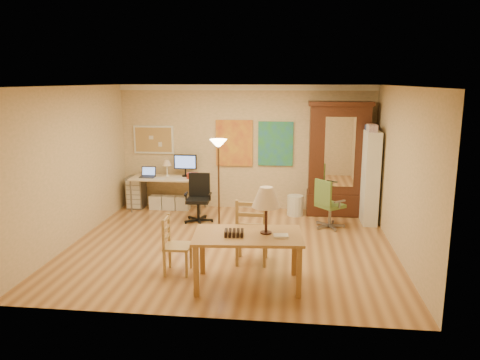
# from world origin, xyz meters

# --- Properties ---
(floor) EXTENTS (5.50, 5.50, 0.00)m
(floor) POSITION_xyz_m (0.00, 0.00, 0.00)
(floor) COLOR brown
(floor) RESTS_ON ground
(crown_molding) EXTENTS (5.50, 0.08, 0.12)m
(crown_molding) POSITION_xyz_m (0.00, 2.46, 2.64)
(crown_molding) COLOR white
(crown_molding) RESTS_ON floor
(corkboard) EXTENTS (0.90, 0.04, 0.62)m
(corkboard) POSITION_xyz_m (-2.05, 2.47, 1.50)
(corkboard) COLOR tan
(corkboard) RESTS_ON floor
(art_panel_left) EXTENTS (0.80, 0.04, 1.00)m
(art_panel_left) POSITION_xyz_m (-0.25, 2.47, 1.45)
(art_panel_left) COLOR yellow
(art_panel_left) RESTS_ON floor
(art_panel_right) EXTENTS (0.75, 0.04, 0.95)m
(art_panel_right) POSITION_xyz_m (0.65, 2.47, 1.45)
(art_panel_right) COLOR teal
(art_panel_right) RESTS_ON floor
(dining_table) EXTENTS (1.54, 1.00, 1.39)m
(dining_table) POSITION_xyz_m (0.54, -1.49, 0.88)
(dining_table) COLOR brown
(dining_table) RESTS_ON floor
(ladder_chair_back) EXTENTS (0.49, 0.47, 1.04)m
(ladder_chair_back) POSITION_xyz_m (0.43, -0.71, 0.49)
(ladder_chair_back) COLOR #9E7548
(ladder_chair_back) RESTS_ON floor
(ladder_chair_left) EXTENTS (0.39, 0.41, 0.86)m
(ladder_chair_left) POSITION_xyz_m (-0.65, -1.21, 0.40)
(ladder_chair_left) COLOR #9E7548
(ladder_chair_left) RESTS_ON floor
(torchiere_lamp) EXTENTS (0.32, 0.32, 1.74)m
(torchiere_lamp) POSITION_xyz_m (-0.32, 0.78, 1.40)
(torchiere_lamp) COLOR #432A1B
(torchiere_lamp) RESTS_ON floor
(computer_desk) EXTENTS (1.60, 0.70, 1.21)m
(computer_desk) POSITION_xyz_m (-1.62, 2.16, 0.44)
(computer_desk) COLOR beige
(computer_desk) RESTS_ON floor
(office_chair_black) EXTENTS (0.59, 0.59, 0.96)m
(office_chair_black) POSITION_xyz_m (-0.83, 1.34, 0.26)
(office_chair_black) COLOR black
(office_chair_black) RESTS_ON floor
(office_chair_green) EXTENTS (0.61, 0.61, 0.96)m
(office_chair_green) POSITION_xyz_m (1.74, 1.22, 0.26)
(office_chair_green) COLOR slate
(office_chair_green) RESTS_ON floor
(drawer_cart) EXTENTS (0.35, 0.42, 0.70)m
(drawer_cart) POSITION_xyz_m (-2.42, 2.21, 0.35)
(drawer_cart) COLOR slate
(drawer_cart) RESTS_ON floor
(armoire) EXTENTS (1.29, 0.61, 2.37)m
(armoire) POSITION_xyz_m (1.96, 2.24, 1.03)
(armoire) COLOR #351B0E
(armoire) RESTS_ON floor
(bookshelf) EXTENTS (0.27, 0.73, 1.83)m
(bookshelf) POSITION_xyz_m (2.55, 1.71, 0.91)
(bookshelf) COLOR white
(bookshelf) RESTS_ON floor
(wastebin) EXTENTS (0.34, 0.34, 0.42)m
(wastebin) POSITION_xyz_m (1.10, 2.01, 0.21)
(wastebin) COLOR silver
(wastebin) RESTS_ON floor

